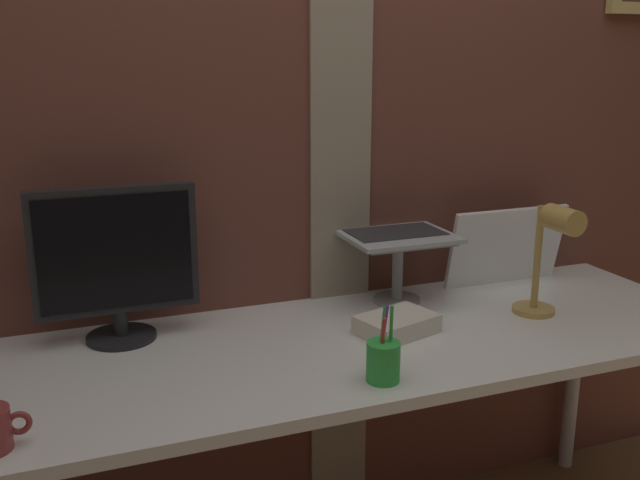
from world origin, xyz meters
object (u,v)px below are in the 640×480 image
object	(u,v)px
whiteboard_panel	(506,246)
pen_cup	(383,360)
monitor	(116,258)
laptop	(389,213)
desk_lamp	(551,249)

from	to	relation	value
whiteboard_panel	pen_cup	size ratio (longest dim) A/B	2.29
monitor	laptop	world-z (taller)	laptop
pen_cup	desk_lamp	bearing A→B (deg)	17.48
desk_lamp	pen_cup	world-z (taller)	desk_lamp
laptop	desk_lamp	distance (m)	0.48
monitor	desk_lamp	bearing A→B (deg)	-13.73
monitor	whiteboard_panel	distance (m)	1.21
monitor	pen_cup	size ratio (longest dim) A/B	2.31
whiteboard_panel	pen_cup	xyz separation A→B (m)	(-0.67, -0.49, -0.08)
monitor	pen_cup	xyz separation A→B (m)	(0.53, -0.47, -0.17)
monitor	whiteboard_panel	size ratio (longest dim) A/B	1.01
desk_lamp	pen_cup	distance (m)	0.65
laptop	monitor	bearing A→B (deg)	-175.11
monitor	laptop	size ratio (longest dim) A/B	1.31
laptop	whiteboard_panel	xyz separation A→B (m)	(0.40, -0.04, -0.13)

